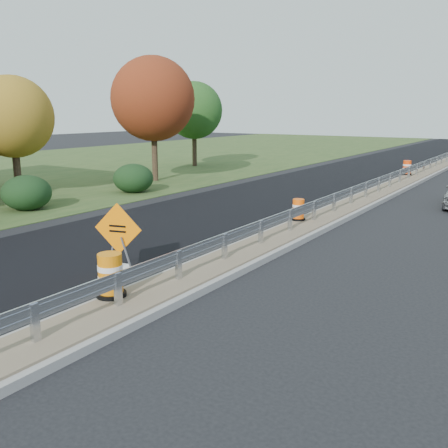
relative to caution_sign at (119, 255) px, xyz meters
The scene contains 14 objects.
ground 4.46m from the caution_sign, 62.49° to the left, with size 140.00×140.00×0.00m, color black.
grass_verge_near 26.00m from the caution_sign, 147.60° to the left, with size 30.00×120.00×0.03m, color #2F491F.
milled_overlay 14.14m from the caution_sign, 99.58° to the left, with size 7.20×120.00×0.01m, color black.
median 12.11m from the caution_sign, 80.26° to the left, with size 1.60×55.00×0.23m.
guardrail 13.09m from the caution_sign, 81.00° to the left, with size 0.10×46.15×0.72m.
hedge_mid 10.24m from the caution_sign, 157.42° to the left, with size 2.09×2.09×1.52m, color black.
hedge_north 13.37m from the caution_sign, 132.03° to the left, with size 2.09×2.09×1.52m, color black.
tree_near_yellow 14.65m from the caution_sign, 155.40° to the left, with size 3.96×3.96×5.88m.
tree_near_red 18.26m from the caution_sign, 128.17° to the left, with size 4.95×4.95×7.35m.
tree_near_back 26.26m from the caution_sign, 122.46° to the left, with size 4.29×4.29×6.37m.
caution_sign is the anchor object (origin of this frame).
barrel_median_near 2.38m from the caution_sign, 49.16° to the right, with size 0.65×0.65×0.96m.
barrel_median_mid 7.75m from the caution_sign, 78.27° to the left, with size 0.53×0.53×0.78m.
barrel_median_far 23.74m from the caution_sign, 86.38° to the left, with size 0.61×0.61×0.90m.
Camera 1 is at (7.22, -12.91, 4.17)m, focal length 40.00 mm.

